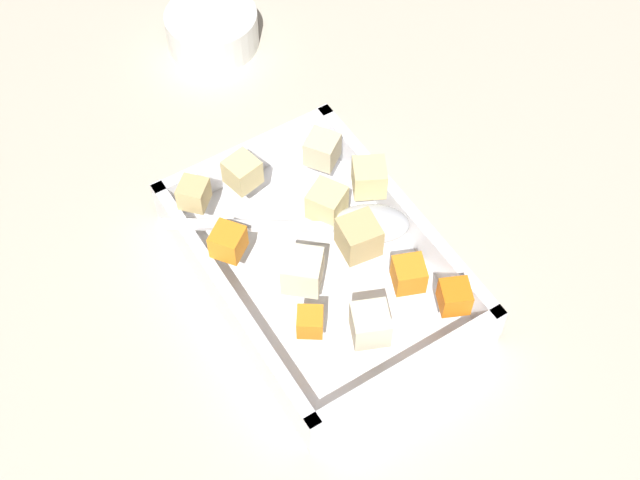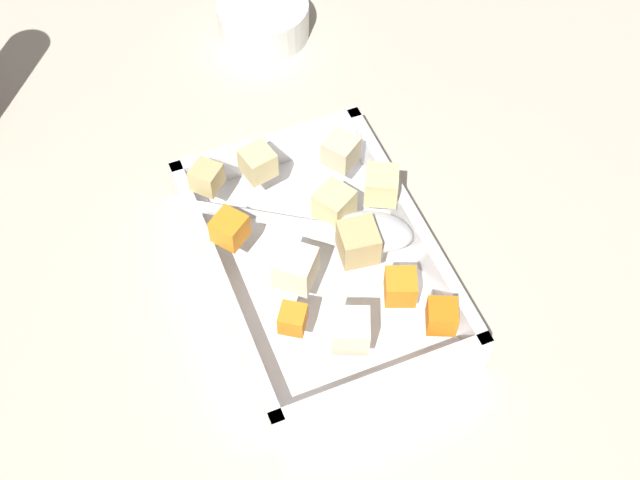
% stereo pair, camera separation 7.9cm
% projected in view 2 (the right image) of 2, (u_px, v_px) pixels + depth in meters
% --- Properties ---
extents(ground_plane, '(4.00, 4.00, 0.00)m').
position_uv_depth(ground_plane, '(314.00, 278.00, 0.84)').
color(ground_plane, '#BCB29E').
extents(baking_dish, '(0.30, 0.20, 0.05)m').
position_uv_depth(baking_dish, '(320.00, 268.00, 0.83)').
color(baking_dish, silver).
rests_on(baking_dish, ground_plane).
extents(carrot_chunk_mid_right, '(0.04, 0.04, 0.03)m').
position_uv_depth(carrot_chunk_mid_right, '(230.00, 229.00, 0.79)').
color(carrot_chunk_mid_right, orange).
rests_on(carrot_chunk_mid_right, baking_dish).
extents(carrot_chunk_corner_se, '(0.04, 0.04, 0.03)m').
position_uv_depth(carrot_chunk_corner_se, '(400.00, 287.00, 0.76)').
color(carrot_chunk_corner_se, orange).
rests_on(carrot_chunk_corner_se, baking_dish).
extents(carrot_chunk_corner_nw, '(0.03, 0.03, 0.03)m').
position_uv_depth(carrot_chunk_corner_nw, '(442.00, 316.00, 0.74)').
color(carrot_chunk_corner_nw, orange).
rests_on(carrot_chunk_corner_nw, baking_dish).
extents(carrot_chunk_center, '(0.03, 0.03, 0.02)m').
position_uv_depth(carrot_chunk_center, '(293.00, 319.00, 0.74)').
color(carrot_chunk_center, orange).
rests_on(carrot_chunk_center, baking_dish).
extents(potato_chunk_near_spoon, '(0.04, 0.04, 0.03)m').
position_uv_depth(potato_chunk_near_spoon, '(334.00, 204.00, 0.81)').
color(potato_chunk_near_spoon, '#E0CC89').
rests_on(potato_chunk_near_spoon, baking_dish).
extents(potato_chunk_near_right, '(0.04, 0.04, 0.03)m').
position_uv_depth(potato_chunk_near_right, '(358.00, 242.00, 0.78)').
color(potato_chunk_near_right, tan).
rests_on(potato_chunk_near_right, baking_dish).
extents(potato_chunk_mid_left, '(0.05, 0.05, 0.03)m').
position_uv_depth(potato_chunk_mid_left, '(295.00, 268.00, 0.76)').
color(potato_chunk_mid_left, beige).
rests_on(potato_chunk_mid_left, baking_dish).
extents(potato_chunk_heap_top, '(0.04, 0.04, 0.03)m').
position_uv_depth(potato_chunk_heap_top, '(341.00, 151.00, 0.84)').
color(potato_chunk_heap_top, beige).
rests_on(potato_chunk_heap_top, baking_dish).
extents(potato_chunk_back_center, '(0.04, 0.04, 0.03)m').
position_uv_depth(potato_chunk_back_center, '(381.00, 185.00, 0.82)').
color(potato_chunk_back_center, '#E0CC89').
rests_on(potato_chunk_back_center, baking_dish).
extents(potato_chunk_heap_side, '(0.03, 0.03, 0.03)m').
position_uv_depth(potato_chunk_heap_side, '(258.00, 163.00, 0.84)').
color(potato_chunk_heap_side, '#E0CC89').
rests_on(potato_chunk_heap_side, baking_dish).
extents(potato_chunk_far_right, '(0.04, 0.04, 0.03)m').
position_uv_depth(potato_chunk_far_right, '(351.00, 331.00, 0.73)').
color(potato_chunk_far_right, beige).
rests_on(potato_chunk_far_right, baking_dish).
extents(potato_chunk_near_left, '(0.04, 0.04, 0.03)m').
position_uv_depth(potato_chunk_near_left, '(207.00, 177.00, 0.83)').
color(potato_chunk_near_left, tan).
rests_on(potato_chunk_near_left, baking_dish).
extents(serving_spoon, '(0.15, 0.21, 0.02)m').
position_uv_depth(serving_spoon, '(360.00, 229.00, 0.80)').
color(serving_spoon, silver).
rests_on(serving_spoon, baking_dish).
extents(small_prep_bowl, '(0.11, 0.11, 0.04)m').
position_uv_depth(small_prep_bowl, '(264.00, 19.00, 1.02)').
color(small_prep_bowl, silver).
rests_on(small_prep_bowl, ground_plane).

